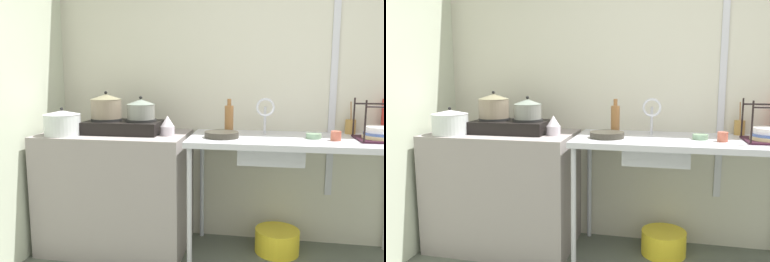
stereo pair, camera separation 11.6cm
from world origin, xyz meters
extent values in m
cube|color=beige|center=(0.00, 1.77, 1.36)|extent=(5.03, 0.10, 2.72)
cube|color=#BABAC4|center=(0.12, 1.71, 1.50)|extent=(0.05, 0.01, 2.18)
cube|color=gray|center=(-1.52, 1.39, 0.46)|extent=(1.10, 0.66, 0.91)
cube|color=#BABAC4|center=(-0.16, 1.39, 0.89)|extent=(1.53, 0.66, 0.04)
cylinder|color=#B6B4BE|center=(-0.89, 1.10, 0.44)|extent=(0.04, 0.04, 0.87)
cylinder|color=silver|center=(-0.89, 1.68, 0.44)|extent=(0.04, 0.04, 0.87)
cube|color=black|center=(-1.45, 1.39, 0.96)|extent=(0.58, 0.34, 0.09)
cylinder|color=black|center=(-1.59, 1.39, 1.02)|extent=(0.24, 0.24, 0.02)
cylinder|color=black|center=(-1.31, 1.39, 1.02)|extent=(0.24, 0.24, 0.02)
cylinder|color=#7F705C|center=(-1.59, 1.39, 1.10)|extent=(0.23, 0.23, 0.15)
cone|color=#777155|center=(-1.59, 1.39, 1.19)|extent=(0.24, 0.24, 0.04)
sphere|color=black|center=(-1.59, 1.39, 1.22)|extent=(0.02, 0.02, 0.02)
cylinder|color=slate|center=(-1.31, 1.39, 1.08)|extent=(0.21, 0.21, 0.11)
cone|color=slate|center=(-1.31, 1.39, 1.16)|extent=(0.21, 0.21, 0.04)
sphere|color=black|center=(-1.31, 1.39, 1.19)|extent=(0.02, 0.02, 0.02)
cylinder|color=silver|center=(-1.87, 1.22, 0.99)|extent=(0.26, 0.26, 0.16)
cone|color=silver|center=(-1.87, 1.22, 1.08)|extent=(0.27, 0.27, 0.03)
sphere|color=black|center=(-1.87, 1.22, 1.11)|extent=(0.02, 0.02, 0.02)
cylinder|color=silver|center=(-1.10, 1.34, 0.95)|extent=(0.10, 0.10, 0.07)
cone|color=silver|center=(-1.10, 1.34, 1.02)|extent=(0.10, 0.10, 0.08)
cube|color=#BABAC4|center=(-0.35, 1.34, 0.83)|extent=(0.45, 0.32, 0.17)
cylinder|color=#BABAC4|center=(-0.39, 1.53, 1.02)|extent=(0.02, 0.02, 0.21)
torus|color=#BABAC4|center=(-0.39, 1.47, 1.12)|extent=(0.14, 0.02, 0.14)
cylinder|color=#333027|center=(-0.69, 1.31, 0.94)|extent=(0.24, 0.24, 0.04)
cylinder|color=black|center=(0.24, 1.23, 1.05)|extent=(0.01, 0.01, 0.28)
cylinder|color=black|center=(0.24, 1.53, 1.05)|extent=(0.01, 0.01, 0.28)
cylinder|color=black|center=(0.39, 1.53, 1.15)|extent=(0.30, 0.01, 0.01)
cube|color=black|center=(0.39, 1.38, 0.92)|extent=(0.32, 0.31, 0.01)
cylinder|color=beige|center=(0.39, 1.39, 0.94)|extent=(0.24, 0.24, 0.02)
cylinder|color=#4B65AD|center=(0.39, 1.39, 0.96)|extent=(0.23, 0.23, 0.02)
cylinder|color=white|center=(0.40, 1.39, 0.98)|extent=(0.22, 0.22, 0.02)
cylinder|color=white|center=(0.39, 1.38, 1.00)|extent=(0.20, 0.20, 0.02)
cylinder|color=#B15743|center=(0.08, 1.32, 0.95)|extent=(0.07, 0.07, 0.07)
cylinder|color=gray|center=(-0.05, 1.38, 0.93)|extent=(0.11, 0.11, 0.04)
cylinder|color=brown|center=(-0.65, 1.46, 1.02)|extent=(0.07, 0.07, 0.22)
cylinder|color=brown|center=(-0.65, 1.46, 1.16)|extent=(0.03, 0.03, 0.05)
cylinder|color=#A2793B|center=(0.25, 1.66, 0.97)|extent=(0.08, 0.08, 0.11)
cylinder|color=olive|center=(0.25, 1.66, 1.05)|extent=(0.01, 0.06, 0.21)
cylinder|color=yellow|center=(-0.27, 1.48, 0.09)|extent=(0.34, 0.34, 0.18)
camera|label=1|loc=(-0.44, -1.30, 1.34)|focal=34.74mm
camera|label=2|loc=(-0.33, -1.28, 1.34)|focal=34.74mm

